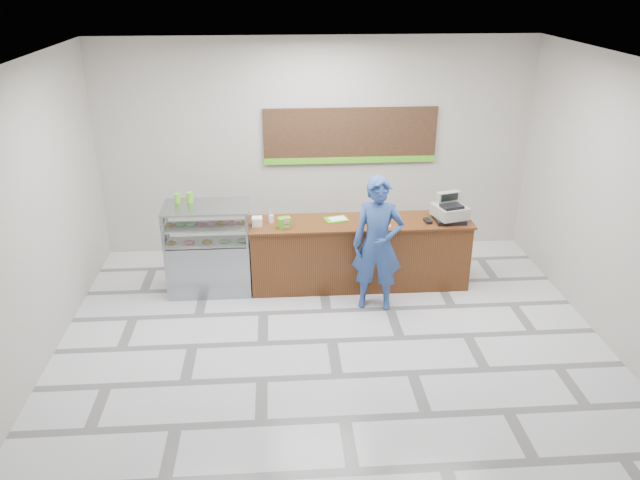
{
  "coord_description": "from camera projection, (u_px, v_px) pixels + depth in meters",
  "views": [
    {
      "loc": [
        -0.65,
        -6.83,
        4.42
      ],
      "look_at": [
        -0.09,
        0.9,
        1.03
      ],
      "focal_mm": 35.0,
      "sensor_mm": 36.0,
      "label": 1
    }
  ],
  "objects": [
    {
      "name": "napkin_box",
      "position": [
        257.0,
        221.0,
        8.93
      ],
      "size": [
        0.15,
        0.15,
        0.12
      ],
      "primitive_type": "cube",
      "rotation": [
        0.0,
        0.0,
        0.05
      ],
      "color": "white",
      "rests_on": "sales_counter"
    },
    {
      "name": "floor",
      "position": [
        332.0,
        341.0,
        8.06
      ],
      "size": [
        7.0,
        7.0,
        0.0
      ],
      "primitive_type": "plane",
      "color": "silver",
      "rests_on": "ground"
    },
    {
      "name": "card_terminal",
      "position": [
        428.0,
        221.0,
        9.05
      ],
      "size": [
        0.1,
        0.18,
        0.04
      ],
      "primitive_type": "cube",
      "rotation": [
        0.0,
        0.0,
        0.1
      ],
      "color": "black",
      "rests_on": "sales_counter"
    },
    {
      "name": "menu_board",
      "position": [
        350.0,
        137.0,
        10.02
      ],
      "size": [
        2.8,
        0.06,
        0.9
      ],
      "color": "black",
      "rests_on": "back_wall"
    },
    {
      "name": "sales_counter",
      "position": [
        359.0,
        253.0,
        9.31
      ],
      "size": [
        3.26,
        0.76,
        1.03
      ],
      "color": "#572E13",
      "rests_on": "floor"
    },
    {
      "name": "ceiling",
      "position": [
        334.0,
        62.0,
        6.66
      ],
      "size": [
        7.0,
        7.0,
        0.0
      ],
      "primitive_type": "plane",
      "rotation": [
        3.14,
        0.0,
        0.0
      ],
      "color": "silver",
      "rests_on": "back_wall"
    },
    {
      "name": "straw_cup",
      "position": [
        271.0,
        219.0,
        9.04
      ],
      "size": [
        0.07,
        0.07,
        0.11
      ],
      "primitive_type": "cylinder",
      "color": "silver",
      "rests_on": "sales_counter"
    },
    {
      "name": "customer",
      "position": [
        378.0,
        244.0,
        8.52
      ],
      "size": [
        0.77,
        0.58,
        1.91
      ],
      "primitive_type": "imported",
      "rotation": [
        0.0,
        0.0,
        -0.19
      ],
      "color": "navy",
      "rests_on": "floor"
    },
    {
      "name": "donut_decal",
      "position": [
        386.0,
        226.0,
        8.94
      ],
      "size": [
        0.15,
        0.15,
        0.0
      ],
      "primitive_type": "cylinder",
      "color": "#E4668B",
      "rests_on": "sales_counter"
    },
    {
      "name": "green_cup_left",
      "position": [
        177.0,
        198.0,
        8.93
      ],
      "size": [
        0.09,
        0.09,
        0.14
      ],
      "primitive_type": "cylinder",
      "color": "#54B91E",
      "rests_on": "display_case"
    },
    {
      "name": "serving_tray",
      "position": [
        336.0,
        219.0,
        9.15
      ],
      "size": [
        0.38,
        0.32,
        0.02
      ],
      "rotation": [
        0.0,
        0.0,
        0.26
      ],
      "color": "green",
      "rests_on": "sales_counter"
    },
    {
      "name": "green_cup_right",
      "position": [
        190.0,
        197.0,
        8.94
      ],
      "size": [
        0.1,
        0.1,
        0.15
      ],
      "primitive_type": "cylinder",
      "color": "#54B91E",
      "rests_on": "display_case"
    },
    {
      "name": "display_case",
      "position": [
        209.0,
        248.0,
        9.09
      ],
      "size": [
        1.22,
        0.72,
        1.33
      ],
      "color": "gray",
      "rests_on": "floor"
    },
    {
      "name": "cash_register",
      "position": [
        450.0,
        211.0,
        9.07
      ],
      "size": [
        0.53,
        0.54,
        0.4
      ],
      "rotation": [
        0.0,
        0.0,
        0.27
      ],
      "color": "black",
      "rests_on": "sales_counter"
    },
    {
      "name": "promo_box",
      "position": [
        285.0,
        223.0,
        8.84
      ],
      "size": [
        0.2,
        0.16,
        0.16
      ],
      "primitive_type": "cube",
      "rotation": [
        0.0,
        0.0,
        0.31
      ],
      "color": "#54B91E",
      "rests_on": "sales_counter"
    },
    {
      "name": "back_wall",
      "position": [
        316.0,
        148.0,
        10.1
      ],
      "size": [
        7.0,
        0.0,
        7.0
      ],
      "primitive_type": "plane",
      "rotation": [
        1.57,
        0.0,
        0.0
      ],
      "color": "#B2ADA4",
      "rests_on": "floor"
    }
  ]
}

